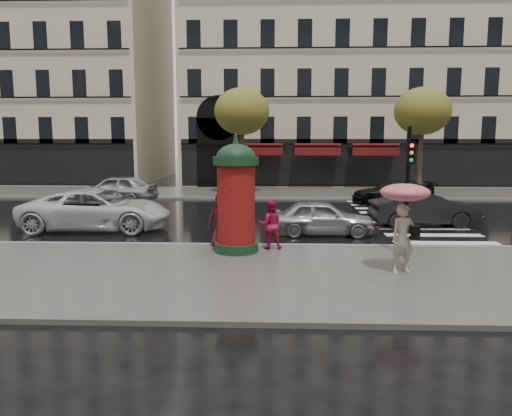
{
  "coord_description": "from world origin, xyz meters",
  "views": [
    {
      "loc": [
        0.06,
        -13.12,
        3.63
      ],
      "look_at": [
        -0.5,
        1.5,
        1.55
      ],
      "focal_mm": 35.0,
      "sensor_mm": 36.0,
      "label": 1
    }
  ],
  "objects_px": {
    "car_darkgrey": "(424,209)",
    "car_white": "(97,210)",
    "woman_umbrella": "(404,213)",
    "man_burgundy": "(222,221)",
    "morris_column": "(236,194)",
    "car_far_silver": "(116,189)",
    "car_black": "(393,192)",
    "woman_red": "(270,224)",
    "car_silver": "(322,218)",
    "traffic_light": "(408,178)"
  },
  "relations": [
    {
      "from": "woman_red",
      "to": "car_darkgrey",
      "type": "xyz_separation_m",
      "value": [
        6.27,
        4.92,
        -0.18
      ]
    },
    {
      "from": "morris_column",
      "to": "car_far_silver",
      "type": "bearing_deg",
      "value": 122.11
    },
    {
      "from": "morris_column",
      "to": "woman_umbrella",
      "type": "bearing_deg",
      "value": -26.97
    },
    {
      "from": "woman_umbrella",
      "to": "car_white",
      "type": "relative_size",
      "value": 0.42
    },
    {
      "from": "traffic_light",
      "to": "car_silver",
      "type": "distance_m",
      "value": 4.55
    },
    {
      "from": "woman_red",
      "to": "car_silver",
      "type": "height_order",
      "value": "woman_red"
    },
    {
      "from": "man_burgundy",
      "to": "morris_column",
      "type": "relative_size",
      "value": 0.48
    },
    {
      "from": "man_burgundy",
      "to": "car_black",
      "type": "distance_m",
      "value": 14.5
    },
    {
      "from": "car_darkgrey",
      "to": "car_white",
      "type": "bearing_deg",
      "value": 92.38
    },
    {
      "from": "car_silver",
      "to": "car_black",
      "type": "relative_size",
      "value": 0.87
    },
    {
      "from": "woman_red",
      "to": "car_far_silver",
      "type": "xyz_separation_m",
      "value": [
        -8.7,
        11.76,
        -0.12
      ]
    },
    {
      "from": "car_silver",
      "to": "morris_column",
      "type": "bearing_deg",
      "value": 140.5
    },
    {
      "from": "man_burgundy",
      "to": "car_silver",
      "type": "height_order",
      "value": "man_burgundy"
    },
    {
      "from": "man_burgundy",
      "to": "car_white",
      "type": "xyz_separation_m",
      "value": [
        -5.32,
        3.68,
        -0.22
      ]
    },
    {
      "from": "woman_red",
      "to": "car_darkgrey",
      "type": "distance_m",
      "value": 7.97
    },
    {
      "from": "morris_column",
      "to": "car_black",
      "type": "bearing_deg",
      "value": 58.23
    },
    {
      "from": "man_burgundy",
      "to": "traffic_light",
      "type": "xyz_separation_m",
      "value": [
        5.61,
        -0.56,
        1.43
      ]
    },
    {
      "from": "car_darkgrey",
      "to": "car_white",
      "type": "xyz_separation_m",
      "value": [
        -13.11,
        -1.36,
        0.08
      ]
    },
    {
      "from": "woman_umbrella",
      "to": "woman_red",
      "type": "relative_size",
      "value": 1.56
    },
    {
      "from": "woman_red",
      "to": "car_darkgrey",
      "type": "height_order",
      "value": "woman_red"
    },
    {
      "from": "traffic_light",
      "to": "man_burgundy",
      "type": "bearing_deg",
      "value": 174.29
    },
    {
      "from": "car_darkgrey",
      "to": "car_white",
      "type": "distance_m",
      "value": 13.18
    },
    {
      "from": "car_darkgrey",
      "to": "traffic_light",
      "type": "bearing_deg",
      "value": 155.13
    },
    {
      "from": "woman_umbrella",
      "to": "woman_red",
      "type": "xyz_separation_m",
      "value": [
        -3.47,
        2.74,
        -0.82
      ]
    },
    {
      "from": "car_silver",
      "to": "car_darkgrey",
      "type": "distance_m",
      "value": 4.8
    },
    {
      "from": "woman_umbrella",
      "to": "car_black",
      "type": "relative_size",
      "value": 0.55
    },
    {
      "from": "woman_umbrella",
      "to": "traffic_light",
      "type": "bearing_deg",
      "value": 73.45
    },
    {
      "from": "traffic_light",
      "to": "car_far_silver",
      "type": "distance_m",
      "value": 17.91
    },
    {
      "from": "car_silver",
      "to": "traffic_light",
      "type": "bearing_deg",
      "value": -146.95
    },
    {
      "from": "traffic_light",
      "to": "car_far_silver",
      "type": "bearing_deg",
      "value": 135.8
    },
    {
      "from": "woman_umbrella",
      "to": "morris_column",
      "type": "height_order",
      "value": "morris_column"
    },
    {
      "from": "car_silver",
      "to": "car_black",
      "type": "height_order",
      "value": "car_silver"
    },
    {
      "from": "woman_red",
      "to": "car_darkgrey",
      "type": "relative_size",
      "value": 0.36
    },
    {
      "from": "car_black",
      "to": "car_far_silver",
      "type": "relative_size",
      "value": 0.97
    },
    {
      "from": "woman_umbrella",
      "to": "car_white",
      "type": "height_order",
      "value": "woman_umbrella"
    },
    {
      "from": "car_white",
      "to": "car_black",
      "type": "height_order",
      "value": "car_white"
    },
    {
      "from": "morris_column",
      "to": "car_far_silver",
      "type": "relative_size",
      "value": 0.82
    },
    {
      "from": "traffic_light",
      "to": "car_black",
      "type": "bearing_deg",
      "value": 78.66
    },
    {
      "from": "woman_red",
      "to": "car_black",
      "type": "bearing_deg",
      "value": -125.44
    },
    {
      "from": "woman_umbrella",
      "to": "man_burgundy",
      "type": "distance_m",
      "value": 5.69
    },
    {
      "from": "morris_column",
      "to": "car_black",
      "type": "xyz_separation_m",
      "value": [
        7.64,
        12.34,
        -1.27
      ]
    },
    {
      "from": "car_white",
      "to": "woman_umbrella",
      "type": "bearing_deg",
      "value": -123.99
    },
    {
      "from": "woman_red",
      "to": "man_burgundy",
      "type": "distance_m",
      "value": 1.54
    },
    {
      "from": "car_black",
      "to": "car_silver",
      "type": "bearing_deg",
      "value": -27.5
    },
    {
      "from": "woman_umbrella",
      "to": "man_burgundy",
      "type": "height_order",
      "value": "woman_umbrella"
    },
    {
      "from": "woman_red",
      "to": "car_silver",
      "type": "distance_m",
      "value": 3.48
    },
    {
      "from": "car_silver",
      "to": "car_white",
      "type": "distance_m",
      "value": 8.78
    },
    {
      "from": "woman_umbrella",
      "to": "man_burgundy",
      "type": "relative_size",
      "value": 1.35
    },
    {
      "from": "morris_column",
      "to": "car_black",
      "type": "distance_m",
      "value": 14.57
    },
    {
      "from": "car_black",
      "to": "traffic_light",
      "type": "bearing_deg",
      "value": -11.25
    }
  ]
}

